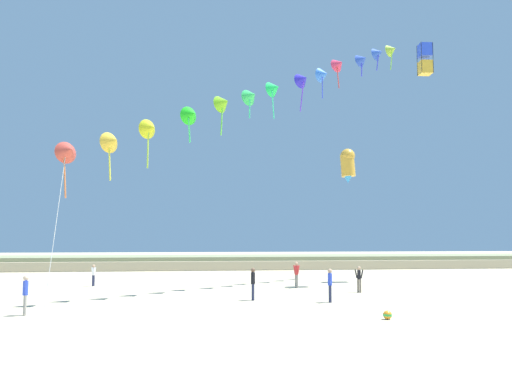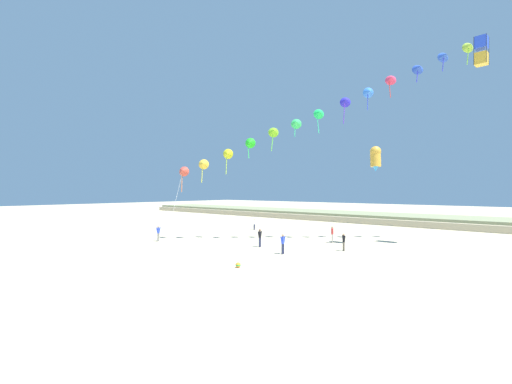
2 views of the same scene
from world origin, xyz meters
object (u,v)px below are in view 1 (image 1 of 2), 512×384
Objects in this scene: person_near_right at (359,277)px; person_far_right at (330,283)px; person_mid_center at (253,282)px; person_far_left at (93,274)px; beach_ball at (387,315)px; person_far_center at (25,292)px; large_kite_low_lead at (348,165)px; person_near_left at (296,273)px; large_kite_mid_trail at (425,59)px.

person_near_right is 0.92× the size of person_far_right.
person_far_left is (-9.87, 10.28, -0.13)m from person_mid_center.
beach_ball is at bearing -102.80° from person_near_right.
person_far_center is 0.69× the size of large_kite_low_lead.
person_far_right is 1.02× the size of person_far_center.
person_near_left reaches higher than person_far_right.
person_far_center is at bearing -156.18° from person_near_right.
person_near_right is 21.41m from large_kite_mid_trail.
large_kite_low_lead is (4.07, 9.59, 7.58)m from person_far_right.
person_far_right is 12.89m from large_kite_low_lead.
person_near_right is 11.19m from beach_ball.
person_mid_center is 1.01× the size of person_far_center.
large_kite_low_lead is at bearing -152.35° from large_kite_mid_trail.
beach_ball is (-2.47, -10.89, -0.74)m from person_near_right.
person_near_left is 14.13m from person_far_left.
person_near_right reaches higher than person_far_left.
person_near_right is 0.64× the size of large_kite_low_lead.
person_near_right is 19.04m from person_far_center.
person_far_right is (13.70, -11.74, 0.14)m from person_far_left.
person_near_right is 0.93× the size of person_mid_center.
person_near_left is at bearing 92.61° from beach_ball.
large_kite_mid_trail is (25.87, 2.09, 17.25)m from person_far_left.
large_kite_low_lead reaches higher than person_mid_center.
beach_ball is (14.39, -17.85, -0.68)m from person_far_left.
person_mid_center is 26.50m from large_kite_mid_trail.
person_near_right is 7.74m from person_mid_center.
person_far_right is at bearing 11.54° from person_far_center.
person_mid_center is 1.15× the size of person_far_left.
person_far_right is at bearing -113.02° from large_kite_low_lead.
large_kite_low_lead is at bearing 77.84° from beach_ball.
person_near_right reaches higher than beach_ball.
person_near_left is 1.00× the size of person_far_right.
person_far_center is at bearing -147.64° from large_kite_mid_trail.
large_kite_low_lead is at bearing 34.30° from person_far_center.
person_near_left is 8.41m from person_far_right.
person_mid_center is 0.99× the size of person_far_right.
person_far_center is at bearing 167.91° from beach_ball.
large_kite_low_lead is (0.91, 4.81, 7.65)m from person_near_right.
person_near_right is 18.24m from person_far_left.
large_kite_mid_trail reaches higher than person_near_left.
person_far_left is at bearing 87.84° from person_far_center.
person_near_left is at bearing -163.72° from large_kite_low_lead.
person_far_center is at bearing -141.59° from person_near_left.
person_far_right is at bearing -40.60° from person_far_left.
large_kite_mid_trail reaches higher than beach_ball.
person_near_right is 4.40× the size of beach_ball.
large_kite_low_lead is (4.05, 1.18, 7.57)m from person_near_left.
large_kite_mid_trail is (15.99, 12.37, 17.12)m from person_mid_center.
beach_ball is (0.66, -14.52, -0.82)m from person_near_left.
large_kite_mid_trail reaches higher than person_far_left.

